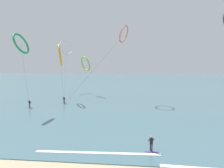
# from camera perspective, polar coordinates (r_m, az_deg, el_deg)

# --- Properties ---
(sea_water) EXTENTS (400.00, 200.00, 0.08)m
(sea_water) POSITION_cam_1_polar(r_m,az_deg,el_deg) (118.60, 4.47, 0.80)
(sea_water) COLOR #476B75
(sea_water) RESTS_ON ground
(surfer_teal) EXTENTS (1.40, 0.62, 1.70)m
(surfer_teal) POSITION_cam_1_polar(r_m,az_deg,el_deg) (50.25, -12.78, -4.34)
(surfer_teal) COLOR teal
(surfer_teal) RESTS_ON ground
(surfer_magenta) EXTENTS (1.40, 0.67, 1.70)m
(surfer_magenta) POSITION_cam_1_polar(r_m,az_deg,el_deg) (47.34, -21.31, -5.14)
(surfer_magenta) COLOR #CC288E
(surfer_magenta) RESTS_ON ground
(surfer_violet) EXTENTS (1.40, 0.71, 1.70)m
(surfer_violet) POSITION_cam_1_polar(r_m,az_deg,el_deg) (22.93, 10.50, -15.79)
(surfer_violet) COLOR purple
(surfer_violet) RESTS_ON ground
(kite_emerald) EXTENTS (2.35, 6.67, 14.79)m
(kite_emerald) POSITION_cam_1_polar(r_m,az_deg,el_deg) (42.23, -23.28, 9.98)
(kite_emerald) COLOR #199351
(kite_emerald) RESTS_ON ground
(kite_coral) EXTENTS (14.98, 6.45, 18.37)m
(kite_coral) POSITION_cam_1_polar(r_m,az_deg,el_deg) (51.56, 3.16, 13.27)
(kite_coral) COLOR #EA7260
(kite_coral) RESTS_ON ground
(kite_ivory) EXTENTS (8.85, 24.97, 17.31)m
(kite_ivory) POSITION_cam_1_polar(r_m,az_deg,el_deg) (73.03, -12.29, 9.58)
(kite_ivory) COLOR silver
(kite_ivory) RESTS_ON ground
(kite_amber) EXTENTS (3.08, 5.19, 13.99)m
(kite_amber) POSITION_cam_1_polar(r_m,az_deg,el_deg) (52.51, -13.85, 7.62)
(kite_amber) COLOR orange
(kite_amber) RESTS_ON ground
(kite_lime) EXTENTS (4.40, 16.73, 11.61)m
(kite_lime) POSITION_cam_1_polar(r_m,az_deg,el_deg) (62.96, -7.14, 5.45)
(kite_lime) COLOR #8CC62D
(kite_lime) RESTS_ON ground
(wave_crest_mid) EXTENTS (12.78, 1.04, 0.12)m
(wave_crest_mid) POSITION_cam_1_polar(r_m,az_deg,el_deg) (22.61, -3.91, -18.11)
(wave_crest_mid) COLOR white
(wave_crest_mid) RESTS_ON ground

